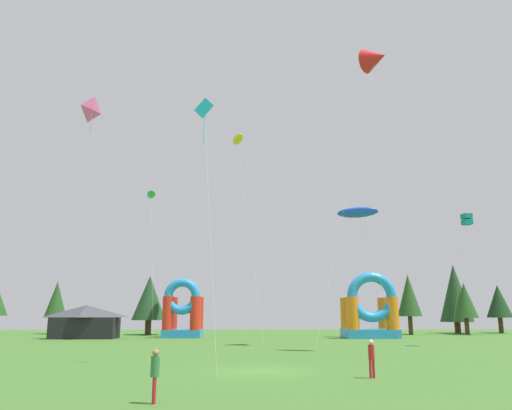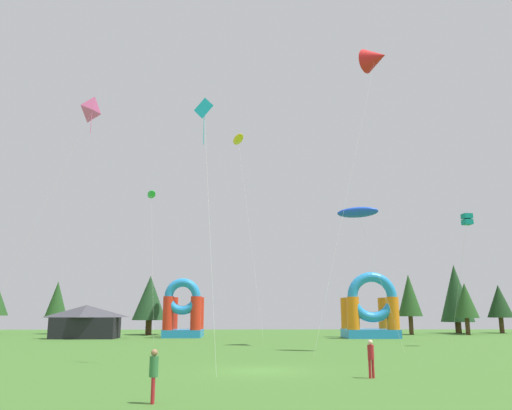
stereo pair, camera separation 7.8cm
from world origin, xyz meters
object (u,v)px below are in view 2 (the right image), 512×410
object	(u,v)px
kite_green_parafoil	(152,195)
kite_pink_diamond	(93,112)
kite_teal_box	(467,219)
kite_blue_parafoil	(358,212)
festival_tent	(86,322)
kite_yellow_parafoil	(238,139)
kite_red_delta	(375,58)
inflatable_red_slide	(183,315)
person_far_side	(371,355)
kite_cyan_diamond	(205,112)
person_near_camera	(154,371)
inflatable_yellow_castle	(371,313)

from	to	relation	value
kite_green_parafoil	kite_pink_diamond	bearing A→B (deg)	-89.56
kite_teal_box	kite_blue_parafoil	distance (m)	11.94
kite_blue_parafoil	festival_tent	size ratio (longest dim) A/B	1.59
kite_yellow_parafoil	kite_green_parafoil	bearing A→B (deg)	-155.52
kite_yellow_parafoil	kite_pink_diamond	xyz separation A→B (m)	(-9.90, -28.50, -8.05)
kite_red_delta	kite_pink_diamond	distance (m)	26.42
inflatable_red_slide	kite_teal_box	bearing A→B (deg)	-31.43
kite_green_parafoil	person_far_side	size ratio (longest dim) A/B	10.14
kite_teal_box	kite_blue_parafoil	world-z (taller)	kite_teal_box
kite_green_parafoil	festival_tent	distance (m)	16.06
kite_cyan_diamond	kite_pink_diamond	distance (m)	9.84
kite_red_delta	festival_tent	bearing A→B (deg)	153.58
person_far_side	kite_yellow_parafoil	bearing A→B (deg)	84.50
kite_red_delta	kite_blue_parafoil	size ratio (longest dim) A/B	2.46
kite_pink_diamond	person_near_camera	xyz separation A→B (m)	(8.04, -16.65, -15.90)
person_near_camera	festival_tent	distance (m)	43.17
inflatable_yellow_castle	kite_teal_box	bearing A→B (deg)	-69.16
kite_yellow_parafoil	kite_pink_diamond	world-z (taller)	kite_yellow_parafoil
kite_blue_parafoil	festival_tent	distance (m)	33.95
kite_yellow_parafoil	person_near_camera	world-z (taller)	kite_yellow_parafoil
kite_yellow_parafoil	kite_pink_diamond	bearing A→B (deg)	-109.16
kite_teal_box	kite_yellow_parafoil	distance (m)	31.33
kite_green_parafoil	kite_cyan_diamond	bearing A→B (deg)	-73.17
kite_teal_box	inflatable_red_slide	world-z (taller)	kite_teal_box
kite_green_parafoil	kite_blue_parafoil	world-z (taller)	kite_green_parafoil
kite_green_parafoil	kite_pink_diamond	distance (m)	23.91
kite_yellow_parafoil	kite_cyan_diamond	bearing A→B (deg)	-92.49
person_near_camera	inflatable_yellow_castle	xyz separation A→B (m)	(17.15, 40.84, 1.72)
kite_red_delta	kite_pink_diamond	xyz separation A→B (m)	(-23.04, -9.00, -9.26)
kite_cyan_diamond	person_far_side	size ratio (longest dim) A/B	9.37
kite_cyan_diamond	kite_red_delta	bearing A→B (deg)	43.15
kite_green_parafoil	festival_tent	size ratio (longest dim) A/B	2.42
kite_blue_parafoil	person_near_camera	bearing A→B (deg)	-118.81
kite_pink_diamond	inflatable_yellow_castle	world-z (taller)	kite_pink_diamond
kite_yellow_parafoil	person_near_camera	bearing A→B (deg)	-92.37
kite_cyan_diamond	inflatable_yellow_castle	xyz separation A→B (m)	(16.73, 28.86, -12.31)
festival_tent	kite_cyan_diamond	bearing A→B (deg)	-61.78
person_near_camera	kite_red_delta	bearing A→B (deg)	-37.01
person_far_side	inflatable_yellow_castle	distance (m)	35.71
kite_teal_box	person_far_side	size ratio (longest dim) A/B	6.85
person_far_side	festival_tent	size ratio (longest dim) A/B	0.24
kite_green_parafoil	festival_tent	bearing A→B (deg)	-179.57
kite_yellow_parafoil	inflatable_yellow_castle	xyz separation A→B (m)	(15.29, -4.31, -22.22)
kite_cyan_diamond	inflatable_red_slide	xyz separation A→B (m)	(-4.76, 30.88, -12.49)
kite_cyan_diamond	kite_green_parafoil	distance (m)	29.89
kite_blue_parafoil	inflatable_red_slide	world-z (taller)	kite_blue_parafoil
kite_yellow_parafoil	kite_red_delta	bearing A→B (deg)	-56.02
kite_green_parafoil	inflatable_red_slide	bearing A→B (deg)	30.69
kite_blue_parafoil	inflatable_yellow_castle	size ratio (longest dim) A/B	1.52
person_far_side	person_near_camera	size ratio (longest dim) A/B	0.98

